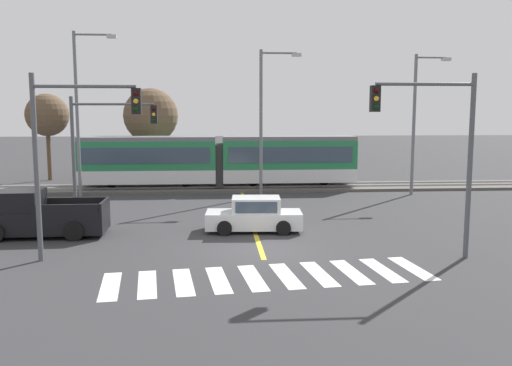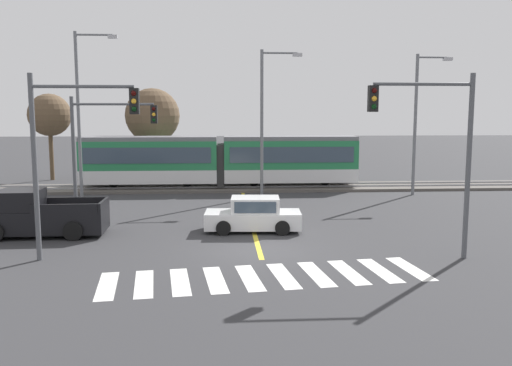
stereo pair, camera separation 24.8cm
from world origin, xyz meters
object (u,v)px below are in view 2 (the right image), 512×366
(traffic_light_mid_left, at_px, (103,137))
(traffic_light_near_right, at_px, (437,138))
(street_lamp_east, at_px, (419,116))
(light_rail_tram, at_px, (220,159))
(bare_tree_west, at_px, (152,116))
(street_lamp_centre, at_px, (266,114))
(sedan_crossing, at_px, (253,216))
(street_lamp_west, at_px, (82,105))
(traffic_light_near_left, at_px, (68,139))
(bare_tree_far_west, at_px, (49,115))
(pickup_truck, at_px, (38,216))

(traffic_light_mid_left, xyz_separation_m, traffic_light_near_right, (13.39, -8.87, 0.32))
(street_lamp_east, bearing_deg, light_rail_tram, 164.68)
(light_rail_tram, bearing_deg, traffic_light_mid_left, -121.63)
(bare_tree_west, bearing_deg, street_lamp_centre, -44.12)
(street_lamp_centre, relative_size, bare_tree_west, 1.28)
(street_lamp_east, bearing_deg, sedan_crossing, -137.90)
(street_lamp_west, bearing_deg, traffic_light_mid_left, -68.01)
(sedan_crossing, distance_m, street_lamp_centre, 10.91)
(traffic_light_near_right, relative_size, street_lamp_west, 0.66)
(light_rail_tram, bearing_deg, traffic_light_near_left, -106.66)
(bare_tree_west, bearing_deg, bare_tree_far_west, 167.16)
(street_lamp_west, relative_size, street_lamp_east, 1.13)
(traffic_light_near_left, relative_size, traffic_light_mid_left, 1.09)
(street_lamp_east, bearing_deg, traffic_light_near_left, -141.30)
(traffic_light_near_right, xyz_separation_m, street_lamp_east, (4.87, 14.91, 0.65))
(light_rail_tram, height_order, traffic_light_mid_left, traffic_light_mid_left)
(pickup_truck, bearing_deg, sedan_crossing, 1.95)
(street_lamp_west, bearing_deg, light_rail_tram, 21.94)
(pickup_truck, xyz_separation_m, traffic_light_mid_left, (1.95, 4.21, 3.18))
(traffic_light_near_left, height_order, traffic_light_mid_left, traffic_light_near_left)
(pickup_truck, relative_size, traffic_light_near_left, 0.83)
(street_lamp_centre, bearing_deg, pickup_truck, -136.03)
(traffic_light_near_left, distance_m, bare_tree_west, 21.72)
(sedan_crossing, bearing_deg, light_rail_tram, 96.14)
(traffic_light_mid_left, distance_m, street_lamp_west, 6.78)
(bare_tree_west, bearing_deg, sedan_crossing, -69.73)
(light_rail_tram, height_order, pickup_truck, light_rail_tram)
(traffic_light_mid_left, xyz_separation_m, street_lamp_east, (18.26, 6.04, 0.97))
(traffic_light_mid_left, distance_m, street_lamp_centre, 10.55)
(light_rail_tram, distance_m, street_lamp_east, 13.23)
(bare_tree_west, bearing_deg, pickup_truck, -98.80)
(light_rail_tram, height_order, street_lamp_west, street_lamp_west)
(traffic_light_near_left, relative_size, street_lamp_centre, 0.73)
(sedan_crossing, height_order, street_lamp_east, street_lamp_east)
(bare_tree_far_west, bearing_deg, light_rail_tram, -24.50)
(traffic_light_near_right, bearing_deg, traffic_light_near_left, 176.74)
(light_rail_tram, relative_size, street_lamp_centre, 2.06)
(traffic_light_near_right, xyz_separation_m, bare_tree_far_west, (-20.63, 24.27, 0.64))
(street_lamp_centre, distance_m, bare_tree_west, 10.89)
(traffic_light_near_left, xyz_separation_m, bare_tree_west, (0.25, 21.71, 0.66))
(traffic_light_mid_left, relative_size, street_lamp_west, 0.60)
(traffic_light_near_right, bearing_deg, bare_tree_far_west, 130.36)
(street_lamp_centre, bearing_deg, traffic_light_near_left, -119.74)
(traffic_light_near_right, relative_size, bare_tree_far_west, 0.99)
(traffic_light_mid_left, distance_m, bare_tree_far_west, 17.04)
(light_rail_tram, distance_m, traffic_light_near_right, 19.95)
(traffic_light_near_right, bearing_deg, sedan_crossing, 140.95)
(sedan_crossing, xyz_separation_m, bare_tree_west, (-6.45, 17.47, 4.27))
(light_rail_tram, height_order, traffic_light_near_left, traffic_light_near_left)
(light_rail_tram, distance_m, street_lamp_west, 9.63)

